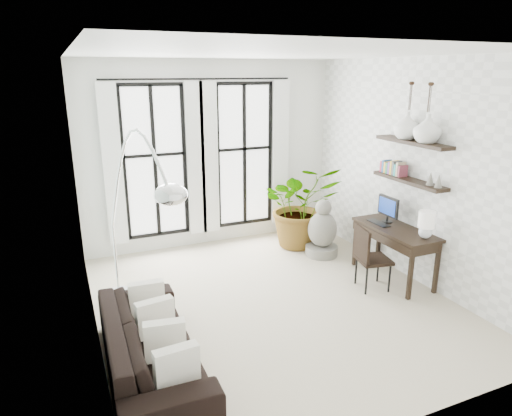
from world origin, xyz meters
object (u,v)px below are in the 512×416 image
plant (301,205)px  buddha (322,232)px  sofa (151,346)px  desk (397,233)px  desk_chair (369,254)px  arc_lamp (135,176)px

plant → buddha: 0.66m
sofa → desk: bearing=-77.0°
desk_chair → arc_lamp: size_ratio=0.38×
desk → arc_lamp: size_ratio=0.56×
plant → buddha: bearing=-78.4°
sofa → desk: desk is taller
plant → buddha: size_ratio=1.52×
desk → plant: bearing=108.1°
desk_chair → buddha: (0.06, 1.33, -0.11)m
arc_lamp → desk: bearing=-2.3°
desk → desk_chair: desk is taller
arc_lamp → sofa: bearing=-96.3°
desk → arc_lamp: bearing=177.7°
sofa → desk_chair: 3.29m
plant → desk: plant is taller
sofa → arc_lamp: 1.82m
sofa → buddha: 3.85m
desk → arc_lamp: 3.82m
sofa → plant: size_ratio=1.49×
desk_chair → arc_lamp: bearing=-172.6°
sofa → plant: (3.15, 2.59, 0.42)m
desk → arc_lamp: arc_lamp is taller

